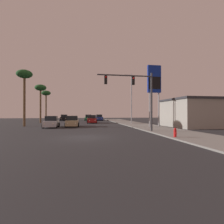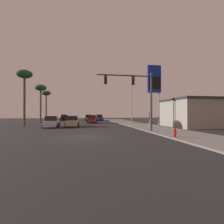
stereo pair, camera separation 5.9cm
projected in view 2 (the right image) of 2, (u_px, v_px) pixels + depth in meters
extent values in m
plane|color=#28282B|center=(84.00, 137.00, 15.17)|extent=(120.00, 120.00, 0.00)
cube|color=gray|center=(146.00, 126.00, 26.63)|extent=(5.00, 60.00, 0.12)
cube|color=gray|center=(201.00, 114.00, 26.91)|extent=(10.00, 8.00, 4.00)
cube|color=#2D2D33|center=(201.00, 100.00, 26.92)|extent=(10.30, 8.30, 0.30)
cube|color=maroon|center=(92.00, 120.00, 36.65)|extent=(1.91, 4.25, 0.80)
cube|color=black|center=(92.00, 117.00, 36.81)|extent=(1.65, 2.04, 0.70)
cylinder|color=black|center=(88.00, 122.00, 35.22)|extent=(0.24, 0.64, 0.64)
cylinder|color=black|center=(97.00, 122.00, 35.52)|extent=(0.24, 0.64, 0.64)
cylinder|color=black|center=(87.00, 121.00, 37.78)|extent=(0.24, 0.64, 0.64)
cylinder|color=black|center=(96.00, 121.00, 38.09)|extent=(0.24, 0.64, 0.64)
sphere|color=#F2EACC|center=(90.00, 120.00, 34.47)|extent=(0.18, 0.18, 0.18)
sphere|color=#F2EACC|center=(95.00, 120.00, 34.66)|extent=(0.18, 0.18, 0.18)
cube|color=tan|center=(72.00, 123.00, 27.23)|extent=(1.83, 4.21, 0.80)
cube|color=black|center=(72.00, 118.00, 27.38)|extent=(1.61, 2.01, 0.70)
cylinder|color=black|center=(66.00, 125.00, 25.80)|extent=(0.24, 0.64, 0.64)
cylinder|color=black|center=(78.00, 125.00, 26.10)|extent=(0.24, 0.64, 0.64)
cylinder|color=black|center=(67.00, 124.00, 28.36)|extent=(0.24, 0.64, 0.64)
cylinder|color=black|center=(78.00, 124.00, 28.67)|extent=(0.24, 0.64, 0.64)
sphere|color=#F2EACC|center=(67.00, 123.00, 25.05)|extent=(0.18, 0.18, 0.18)
sphere|color=#F2EACC|center=(75.00, 123.00, 25.24)|extent=(0.18, 0.18, 0.18)
cube|color=#B7B7BC|center=(51.00, 123.00, 25.60)|extent=(1.93, 4.25, 0.80)
cube|color=black|center=(52.00, 118.00, 25.76)|extent=(1.66, 2.05, 0.70)
cylinder|color=black|center=(43.00, 126.00, 24.17)|extent=(0.24, 0.64, 0.64)
cylinder|color=black|center=(56.00, 126.00, 24.47)|extent=(0.24, 0.64, 0.64)
cylinder|color=black|center=(47.00, 125.00, 26.73)|extent=(0.24, 0.64, 0.64)
cylinder|color=black|center=(59.00, 125.00, 27.04)|extent=(0.24, 0.64, 0.64)
sphere|color=#F2EACC|center=(44.00, 124.00, 23.42)|extent=(0.18, 0.18, 0.18)
sphere|color=#F2EACC|center=(53.00, 124.00, 23.61)|extent=(0.18, 0.18, 0.18)
cube|color=#195933|center=(88.00, 118.00, 48.32)|extent=(1.94, 4.26, 0.80)
cube|color=black|center=(88.00, 116.00, 48.47)|extent=(1.67, 2.05, 0.70)
cylinder|color=black|center=(85.00, 120.00, 46.88)|extent=(0.24, 0.64, 0.64)
cylinder|color=black|center=(92.00, 120.00, 47.19)|extent=(0.24, 0.64, 0.64)
cylinder|color=black|center=(85.00, 119.00, 49.45)|extent=(0.24, 0.64, 0.64)
cylinder|color=black|center=(91.00, 119.00, 49.75)|extent=(0.24, 0.64, 0.64)
sphere|color=#F2EACC|center=(87.00, 119.00, 46.14)|extent=(0.18, 0.18, 0.18)
sphere|color=#F2EACC|center=(91.00, 119.00, 46.33)|extent=(0.18, 0.18, 0.18)
cube|color=navy|center=(99.00, 118.00, 49.55)|extent=(1.88, 4.23, 0.80)
cube|color=black|center=(99.00, 116.00, 49.70)|extent=(1.64, 2.03, 0.70)
cylinder|color=black|center=(96.00, 119.00, 48.11)|extent=(0.24, 0.64, 0.64)
cylinder|color=black|center=(103.00, 119.00, 48.42)|extent=(0.24, 0.64, 0.64)
cylinder|color=black|center=(96.00, 119.00, 50.68)|extent=(0.24, 0.64, 0.64)
cylinder|color=black|center=(102.00, 119.00, 50.98)|extent=(0.24, 0.64, 0.64)
sphere|color=#F2EACC|center=(98.00, 118.00, 47.36)|extent=(0.18, 0.18, 0.18)
sphere|color=#F2EACC|center=(102.00, 118.00, 47.55)|extent=(0.18, 0.18, 0.18)
cube|color=black|center=(64.00, 119.00, 47.88)|extent=(1.81, 4.20, 0.80)
cube|color=black|center=(64.00, 116.00, 48.03)|extent=(1.60, 2.00, 0.70)
cylinder|color=black|center=(60.00, 120.00, 46.44)|extent=(0.24, 0.64, 0.64)
cylinder|color=black|center=(67.00, 120.00, 46.74)|extent=(0.24, 0.64, 0.64)
cylinder|color=black|center=(61.00, 119.00, 49.01)|extent=(0.24, 0.64, 0.64)
cylinder|color=black|center=(68.00, 119.00, 49.31)|extent=(0.24, 0.64, 0.64)
sphere|color=#F2EACC|center=(61.00, 119.00, 45.69)|extent=(0.18, 0.18, 0.18)
sphere|color=#F2EACC|center=(66.00, 119.00, 45.88)|extent=(0.18, 0.18, 0.18)
cylinder|color=#38383D|center=(151.00, 102.00, 19.55)|extent=(0.20, 0.20, 6.50)
cylinder|color=#38383D|center=(125.00, 75.00, 19.05)|extent=(6.10, 0.14, 0.14)
cube|color=black|center=(133.00, 81.00, 19.20)|extent=(0.30, 0.24, 0.90)
sphere|color=red|center=(133.00, 78.00, 19.07)|extent=(0.20, 0.20, 0.20)
cube|color=black|center=(106.00, 80.00, 18.69)|extent=(0.30, 0.24, 0.90)
sphere|color=red|center=(106.00, 77.00, 18.55)|extent=(0.20, 0.20, 0.20)
cylinder|color=#99999E|center=(131.00, 99.00, 31.48)|extent=(0.18, 0.18, 9.00)
cylinder|color=#99999E|center=(128.00, 75.00, 31.39)|extent=(1.40, 0.10, 0.10)
ellipsoid|color=silver|center=(124.00, 75.00, 31.27)|extent=(0.50, 0.24, 0.20)
cylinder|color=#99999E|center=(150.00, 110.00, 25.51)|extent=(0.20, 0.20, 5.00)
cylinder|color=#99999E|center=(159.00, 110.00, 25.75)|extent=(0.20, 0.20, 5.00)
cube|color=navy|center=(154.00, 79.00, 25.66)|extent=(2.00, 0.40, 4.00)
cube|color=black|center=(155.00, 83.00, 25.45)|extent=(1.80, 0.03, 1.80)
cylinder|color=red|center=(175.00, 133.00, 14.50)|extent=(0.24, 0.24, 0.60)
sphere|color=red|center=(175.00, 129.00, 14.50)|extent=(0.20, 0.20, 0.20)
cylinder|color=red|center=(176.00, 133.00, 14.33)|extent=(0.08, 0.10, 0.08)
cylinder|color=brown|center=(46.00, 108.00, 47.06)|extent=(0.36, 0.36, 7.02)
ellipsoid|color=#1E5123|center=(46.00, 93.00, 47.08)|extent=(2.40, 2.40, 1.32)
cylinder|color=brown|center=(24.00, 102.00, 27.45)|extent=(0.36, 0.36, 7.78)
ellipsoid|color=#1E5123|center=(24.00, 74.00, 27.47)|extent=(2.40, 2.40, 1.32)
cylinder|color=brown|center=(41.00, 106.00, 37.33)|extent=(0.36, 0.36, 7.06)
ellipsoid|color=#1E5123|center=(41.00, 88.00, 37.36)|extent=(2.40, 2.40, 1.32)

